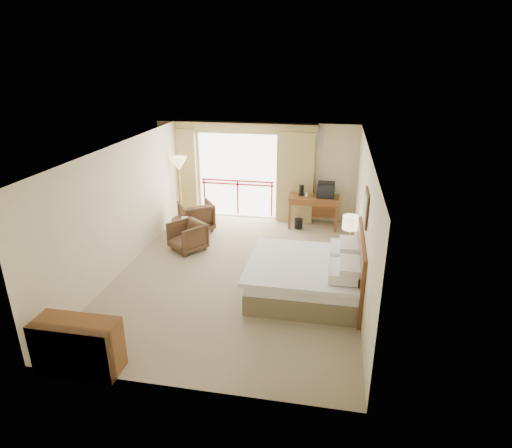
% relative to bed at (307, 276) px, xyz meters
% --- Properties ---
extents(floor, '(7.00, 7.00, 0.00)m').
position_rel_bed_xyz_m(floor, '(-1.50, 0.60, -0.38)').
color(floor, gray).
rests_on(floor, ground).
extents(ceiling, '(7.00, 7.00, 0.00)m').
position_rel_bed_xyz_m(ceiling, '(-1.50, 0.60, 2.32)').
color(ceiling, white).
rests_on(ceiling, wall_back).
extents(wall_back, '(5.00, 0.00, 5.00)m').
position_rel_bed_xyz_m(wall_back, '(-1.50, 4.10, 0.97)').
color(wall_back, beige).
rests_on(wall_back, ground).
extents(wall_front, '(5.00, 0.00, 5.00)m').
position_rel_bed_xyz_m(wall_front, '(-1.50, -2.90, 0.97)').
color(wall_front, beige).
rests_on(wall_front, ground).
extents(wall_left, '(0.00, 7.00, 7.00)m').
position_rel_bed_xyz_m(wall_left, '(-4.00, 0.60, 0.97)').
color(wall_left, beige).
rests_on(wall_left, ground).
extents(wall_right, '(0.00, 7.00, 7.00)m').
position_rel_bed_xyz_m(wall_right, '(1.00, 0.60, 0.97)').
color(wall_right, beige).
rests_on(wall_right, ground).
extents(balcony_door, '(2.40, 0.00, 2.40)m').
position_rel_bed_xyz_m(balcony_door, '(-2.30, 4.08, 0.82)').
color(balcony_door, white).
rests_on(balcony_door, wall_back).
extents(balcony_railing, '(2.09, 0.03, 1.02)m').
position_rel_bed_xyz_m(balcony_railing, '(-2.30, 4.06, 0.44)').
color(balcony_railing, red).
rests_on(balcony_railing, wall_back).
extents(curtain_left, '(1.00, 0.26, 2.50)m').
position_rel_bed_xyz_m(curtain_left, '(-3.95, 3.95, 0.87)').
color(curtain_left, '#96824C').
rests_on(curtain_left, wall_back).
extents(curtain_right, '(1.00, 0.26, 2.50)m').
position_rel_bed_xyz_m(curtain_right, '(-0.65, 3.95, 0.87)').
color(curtain_right, '#96824C').
rests_on(curtain_right, wall_back).
extents(valance, '(4.40, 0.22, 0.28)m').
position_rel_bed_xyz_m(valance, '(-2.30, 3.98, 2.17)').
color(valance, '#96824C').
rests_on(valance, wall_back).
extents(hvac_vent, '(0.50, 0.04, 0.50)m').
position_rel_bed_xyz_m(hvac_vent, '(-0.20, 4.07, 1.97)').
color(hvac_vent, silver).
rests_on(hvac_vent, wall_back).
extents(bed, '(2.13, 2.06, 0.97)m').
position_rel_bed_xyz_m(bed, '(0.00, 0.00, 0.00)').
color(bed, brown).
rests_on(bed, floor).
extents(headboard, '(0.06, 2.10, 1.30)m').
position_rel_bed_xyz_m(headboard, '(0.96, 0.00, 0.27)').
color(headboard, '#5A2C10').
rests_on(headboard, wall_right).
extents(framed_art, '(0.04, 0.72, 0.60)m').
position_rel_bed_xyz_m(framed_art, '(0.97, 0.00, 1.47)').
color(framed_art, black).
rests_on(framed_art, wall_right).
extents(nightstand, '(0.43, 0.50, 0.57)m').
position_rel_bed_xyz_m(nightstand, '(0.80, 1.23, -0.09)').
color(nightstand, '#5A2C10').
rests_on(nightstand, floor).
extents(table_lamp, '(0.35, 0.35, 0.62)m').
position_rel_bed_xyz_m(table_lamp, '(0.80, 1.28, 0.67)').
color(table_lamp, tan).
rests_on(table_lamp, nightstand).
extents(phone, '(0.19, 0.17, 0.07)m').
position_rel_bed_xyz_m(phone, '(0.75, 1.08, 0.23)').
color(phone, black).
rests_on(phone, nightstand).
extents(desk, '(1.33, 0.64, 0.87)m').
position_rel_bed_xyz_m(desk, '(-0.09, 3.63, 0.30)').
color(desk, '#5A2C10').
rests_on(desk, floor).
extents(tv, '(0.45, 0.36, 0.41)m').
position_rel_bed_xyz_m(tv, '(0.21, 3.57, 0.69)').
color(tv, black).
rests_on(tv, desk).
extents(coffee_maker, '(0.17, 0.17, 0.29)m').
position_rel_bed_xyz_m(coffee_maker, '(-0.44, 3.58, 0.63)').
color(coffee_maker, black).
rests_on(coffee_maker, desk).
extents(cup, '(0.08, 0.08, 0.11)m').
position_rel_bed_xyz_m(cup, '(-0.29, 3.53, 0.54)').
color(cup, white).
rests_on(cup, desk).
extents(wastebasket, '(0.25, 0.25, 0.27)m').
position_rel_bed_xyz_m(wastebasket, '(-0.47, 3.38, -0.24)').
color(wastebasket, black).
rests_on(wastebasket, floor).
extents(armchair_far, '(1.14, 1.15, 0.76)m').
position_rel_bed_xyz_m(armchair_far, '(-3.15, 2.83, -0.38)').
color(armchair_far, '#412C1C').
rests_on(armchair_far, floor).
extents(armchair_near, '(1.04, 1.05, 0.69)m').
position_rel_bed_xyz_m(armchair_near, '(-2.95, 1.53, -0.38)').
color(armchair_near, '#412C1C').
rests_on(armchair_near, floor).
extents(side_table, '(0.51, 0.51, 0.55)m').
position_rel_bed_xyz_m(side_table, '(-3.30, 2.12, 0.00)').
color(side_table, black).
rests_on(side_table, floor).
extents(book, '(0.22, 0.26, 0.02)m').
position_rel_bed_xyz_m(book, '(-3.30, 2.12, 0.18)').
color(book, white).
rests_on(book, side_table).
extents(floor_lamp, '(0.46, 0.46, 1.81)m').
position_rel_bed_xyz_m(floor_lamp, '(-3.78, 3.43, 1.18)').
color(floor_lamp, tan).
rests_on(floor_lamp, floor).
extents(dresser, '(1.23, 0.52, 0.82)m').
position_rel_bed_xyz_m(dresser, '(-3.13, -2.80, 0.03)').
color(dresser, '#5A2C10').
rests_on(dresser, floor).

